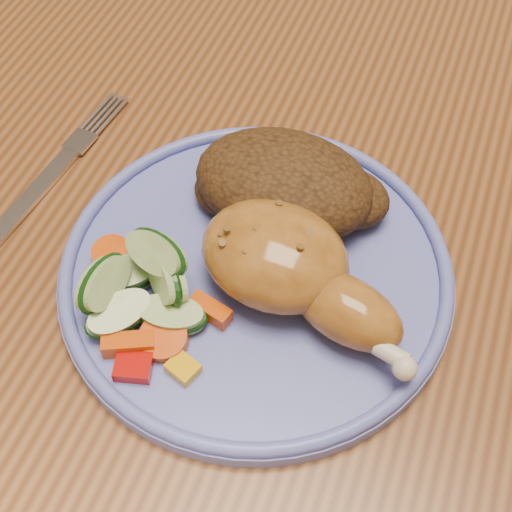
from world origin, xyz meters
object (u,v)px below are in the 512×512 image
dining_table (354,246)px  plate (256,273)px  chair_far (451,12)px  fork (48,178)px

dining_table → plate: plate is taller
chair_far → dining_table: bearing=-90.0°
chair_far → plate: chair_far is taller
dining_table → plate: (-0.05, -0.12, 0.09)m
chair_far → plate: bearing=-93.9°
dining_table → chair_far: 0.65m
plate → fork: 0.19m
dining_table → plate: size_ratio=5.02×
fork → chair_far: bearing=71.5°
plate → fork: size_ratio=1.61×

